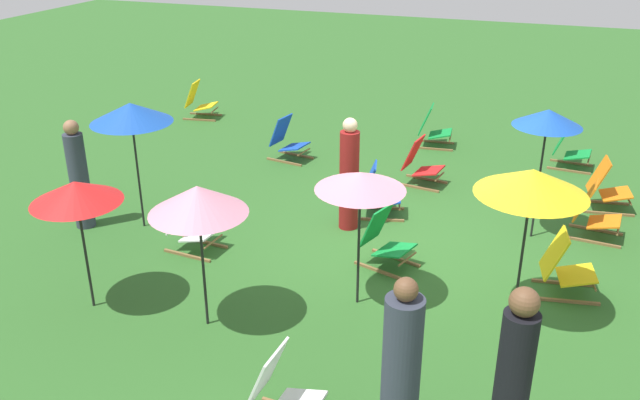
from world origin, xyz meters
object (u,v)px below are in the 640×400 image
at_px(deckchair_12, 433,128).
at_px(deckchair_4, 594,213).
at_px(deckchair_10, 565,267).
at_px(umbrella_0, 131,113).
at_px(deckchair_2, 199,102).
at_px(person_2, 512,389).
at_px(umbrella_2, 198,200).
at_px(deckchair_1, 281,393).
at_px(umbrella_1, 360,181).
at_px(person_1, 79,177).
at_px(deckchair_8, 385,240).
at_px(deckchair_3, 421,164).
at_px(deckchair_0, 606,187).
at_px(umbrella_3, 532,182).
at_px(deckchair_7, 570,148).
at_px(deckchair_13, 287,140).
at_px(umbrella_4, 548,118).
at_px(umbrella_5, 76,192).
at_px(person_0, 401,373).
at_px(deckchair_5, 191,226).
at_px(person_3, 349,177).
at_px(deckchair_11, 377,193).

bearing_deg(deckchair_12, deckchair_4, -142.32).
xyz_separation_m(deckchair_10, umbrella_0, (-0.15, 5.99, 1.40)).
distance_m(deckchair_2, person_2, 11.15).
height_order(umbrella_2, person_2, person_2).
bearing_deg(deckchair_1, umbrella_2, 53.29).
height_order(deckchair_10, umbrella_2, umbrella_2).
relative_size(umbrella_1, person_1, 1.03).
distance_m(deckchair_8, umbrella_2, 2.85).
height_order(deckchair_3, deckchair_12, same).
relative_size(deckchair_0, umbrella_1, 0.49).
xyz_separation_m(deckchair_10, deckchair_12, (4.90, 2.60, 0.00)).
relative_size(deckchair_1, umbrella_3, 0.44).
xyz_separation_m(deckchair_7, deckchair_13, (-1.34, 5.01, 0.00)).
bearing_deg(deckchair_0, deckchair_4, 162.17).
bearing_deg(deckchair_8, umbrella_4, -32.37).
height_order(umbrella_1, umbrella_3, umbrella_3).
bearing_deg(umbrella_5, deckchair_7, -37.91).
distance_m(umbrella_2, person_0, 2.88).
distance_m(deckchair_5, person_2, 5.28).
bearing_deg(deckchair_10, umbrella_4, 7.08).
xyz_separation_m(deckchair_12, person_3, (-4.03, 0.47, 0.45)).
bearing_deg(person_0, deckchair_8, 61.14).
bearing_deg(umbrella_2, deckchair_1, -130.18).
bearing_deg(umbrella_2, umbrella_4, -43.45).
height_order(deckchair_5, person_2, person_2).
bearing_deg(deckchair_11, deckchair_2, 41.62).
bearing_deg(deckchair_1, deckchair_0, -21.97).
relative_size(deckchair_5, deckchair_8, 0.96).
height_order(deckchair_13, person_0, person_0).
relative_size(deckchair_7, person_2, 0.45).
distance_m(umbrella_4, person_3, 2.87).
bearing_deg(deckchair_4, deckchair_8, 130.85).
bearing_deg(deckchair_11, deckchair_8, -174.16).
distance_m(umbrella_0, umbrella_3, 5.52).
bearing_deg(deckchair_3, deckchair_8, -168.53).
relative_size(deckchair_4, deckchair_12, 1.00).
distance_m(deckchair_3, umbrella_5, 6.00).
bearing_deg(deckchair_3, umbrella_0, 139.01).
height_order(deckchair_0, deckchair_12, same).
distance_m(deckchair_13, umbrella_2, 5.61).
height_order(deckchair_1, person_1, person_1).
distance_m(deckchair_4, person_1, 7.53).
relative_size(umbrella_0, umbrella_1, 1.12).
bearing_deg(deckchair_4, deckchair_0, -3.99).
height_order(umbrella_4, person_3, umbrella_4).
bearing_deg(person_1, umbrella_0, 46.34).
bearing_deg(deckchair_10, umbrella_0, 81.44).
relative_size(deckchair_2, person_0, 0.47).
bearing_deg(deckchair_10, person_2, 162.92).
bearing_deg(deckchair_3, deckchair_12, 13.78).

